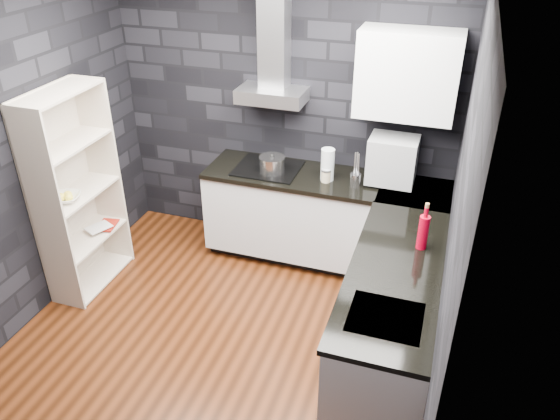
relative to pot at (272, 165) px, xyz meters
The scene contains 27 objects.
ground 1.57m from the pot, 90.68° to the right, with size 3.20×3.20×0.00m, color #491F0D.
wall_back 0.54m from the pot, 92.11° to the left, with size 3.20×0.05×2.70m, color black.
wall_front 2.88m from the pot, 90.29° to the right, with size 3.20×0.05×2.70m, color black.
wall_left 2.08m from the pot, 143.10° to the right, with size 0.05×3.20×2.70m, color black.
wall_right 2.06m from the pot, 37.40° to the right, with size 0.05×3.20×2.70m, color black.
toekick_back 1.05m from the pot, 12.64° to the left, with size 2.18×0.50×0.10m, color black.
toekick_right 1.97m from the pot, 40.48° to the right, with size 0.50×1.78×0.10m, color black.
counter_back_cab 0.70m from the pot, ahead, with size 2.20×0.60×0.76m, color silver.
counter_right_cab 1.78m from the pot, 41.34° to the right, with size 0.60×1.80×0.76m, color silver.
counter_back_top 0.50m from the pot, ahead, with size 2.20×0.62×0.04m, color black.
counter_right_top 1.71m from the pot, 41.57° to the right, with size 0.62×1.80×0.04m, color black.
counter_corner_top 1.29m from the pot, ahead, with size 0.62×0.62×0.04m, color black.
hood_body 0.62m from the pot, 107.97° to the left, with size 0.60×0.34×0.12m, color #BBBBC0.
hood_chimney 1.13m from the pot, 103.49° to the left, with size 0.24×0.20×0.90m, color #BBBBC0.
upper_cabinet 1.41m from the pot, 10.13° to the left, with size 0.80×0.35×0.70m, color white.
cooktop 0.12m from the pot, 133.12° to the left, with size 0.58×0.50×0.01m, color black.
sink_rim 2.08m from the pot, 51.76° to the right, with size 0.44×0.40×0.01m, color #BBBBC0.
pot is the anchor object (origin of this frame).
glass_vase 0.51m from the pot, ahead, with size 0.12×0.12×0.29m, color white.
storage_jar 0.51m from the pot, ahead, with size 0.08×0.08×0.10m, color #C9B590.
utensil_crock 0.77m from the pot, ahead, with size 0.09×0.09×0.12m, color silver.
appliance_garage 1.07m from the pot, ahead, with size 0.41×0.32×0.41m, color #9D9FA3.
red_bottle 1.63m from the pot, 29.84° to the right, with size 0.08×0.08×0.26m, color #A10017.
bookshelf 1.69m from the pot, 147.97° to the right, with size 0.34×0.80×1.80m, color beige.
fruit_bowl 1.77m from the pot, 144.03° to the right, with size 0.23×0.23×0.06m, color white.
book_red 1.66m from the pot, 154.21° to the right, with size 0.16×0.02×0.22m, color maroon.
book_second 1.68m from the pot, 153.10° to the right, with size 0.16×0.02×0.21m, color #B2B2B2.
Camera 1 is at (1.49, -2.98, 3.10)m, focal length 35.00 mm.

